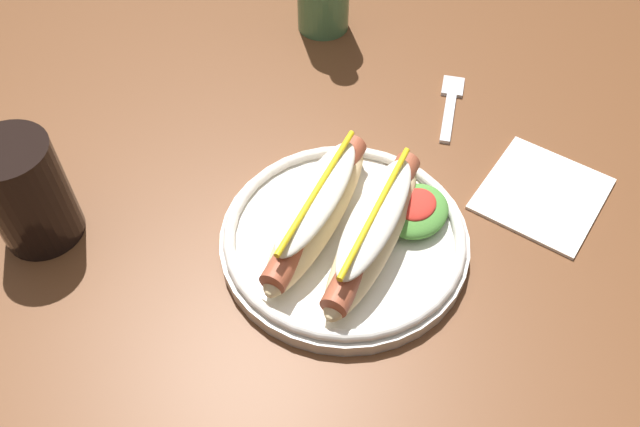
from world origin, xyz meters
name	(u,v)px	position (x,y,z in m)	size (l,w,h in m)	color
dining_table	(231,243)	(0.00, 0.00, 0.66)	(1.45, 1.04, 0.74)	brown
hot_dog_plate	(348,228)	(0.02, -0.15, 0.77)	(0.25, 0.25, 0.08)	silver
fork	(450,103)	(0.28, -0.13, 0.74)	(0.12, 0.06, 0.00)	silver
soda_cup	(26,193)	(-0.14, 0.12, 0.80)	(0.08, 0.08, 0.12)	black
napkin	(542,194)	(0.20, -0.28, 0.74)	(0.13, 0.12, 0.00)	white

